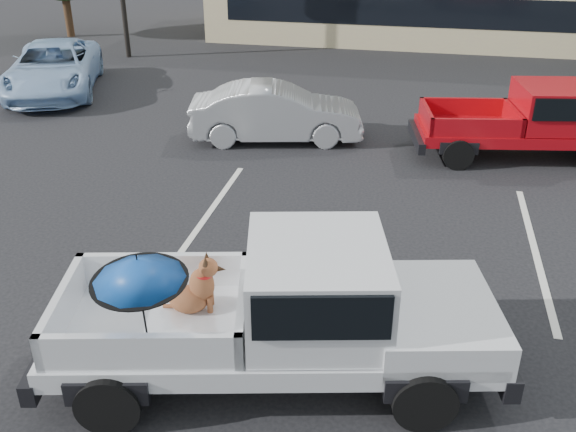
% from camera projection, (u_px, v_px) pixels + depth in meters
% --- Properties ---
extents(ground, '(90.00, 90.00, 0.00)m').
position_uv_depth(ground, '(349.00, 294.00, 9.93)').
color(ground, black).
rests_on(ground, ground).
extents(stripe_left, '(0.12, 5.00, 0.01)m').
position_uv_depth(stripe_left, '(205.00, 218.00, 12.22)').
color(stripe_left, silver).
rests_on(stripe_left, ground).
extents(stripe_right, '(0.12, 5.00, 0.01)m').
position_uv_depth(stripe_right, '(535.00, 251.00, 11.11)').
color(stripe_right, silver).
rests_on(stripe_right, ground).
extents(silver_pickup, '(5.98, 3.15, 2.06)m').
position_uv_depth(silver_pickup, '(297.00, 306.00, 7.84)').
color(silver_pickup, black).
rests_on(silver_pickup, ground).
extents(red_pickup, '(5.34, 2.61, 1.69)m').
position_uv_depth(red_pickup, '(542.00, 118.00, 14.65)').
color(red_pickup, black).
rests_on(red_pickup, ground).
extents(silver_sedan, '(4.41, 2.32, 1.38)m').
position_uv_depth(silver_sedan, '(276.00, 113.00, 15.76)').
color(silver_sedan, '#A3A6AA').
rests_on(silver_sedan, ground).
extents(blue_suv, '(4.20, 5.84, 1.48)m').
position_uv_depth(blue_suv, '(53.00, 68.00, 19.50)').
color(blue_suv, '#92B4DA').
rests_on(blue_suv, ground).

